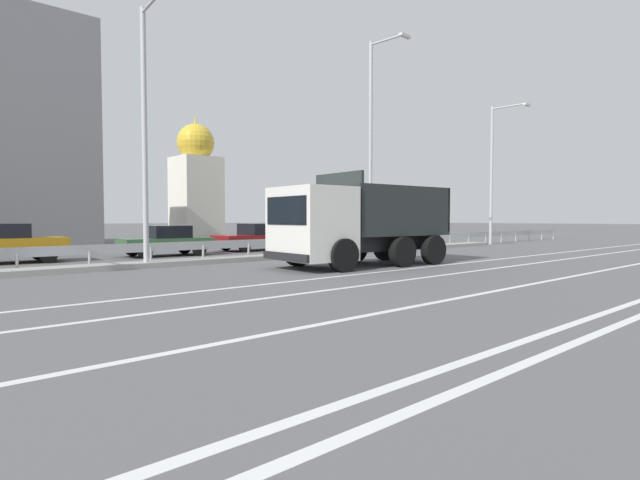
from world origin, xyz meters
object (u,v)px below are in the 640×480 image
parked_car_2 (5,244)px  parked_car_3 (167,241)px  church_tower (196,183)px  parked_car_4 (260,237)px  dump_truck (344,229)px  street_lamp_2 (373,137)px  median_road_sign (322,228)px  street_lamp_1 (146,123)px  street_lamp_3 (494,168)px

parked_car_2 → parked_car_3: size_ratio=1.01×
church_tower → parked_car_4: bearing=-108.4°
dump_truck → street_lamp_2: 8.85m
street_lamp_2 → parked_car_3: bearing=152.8°
median_road_sign → street_lamp_2: bearing=-0.9°
street_lamp_1 → median_road_sign: bearing=2.2°
street_lamp_2 → church_tower: size_ratio=0.95×
median_road_sign → parked_car_3: median_road_sign is taller
dump_truck → median_road_sign: (3.04, 4.48, -0.07)m
street_lamp_1 → parked_car_4: street_lamp_1 is taller
street_lamp_2 → parked_car_4: (-3.19, 4.96, -4.90)m
street_lamp_1 → parked_car_4: 10.57m
median_road_sign → street_lamp_3: 15.14m
parked_car_4 → median_road_sign: bearing=179.1°
dump_truck → street_lamp_1: bearing=54.9°
median_road_sign → parked_car_2: (-11.34, 4.78, -0.51)m
dump_truck → street_lamp_3: (17.74, 4.33, 3.59)m
street_lamp_2 → church_tower: (2.95, 23.44, -0.79)m
median_road_sign → dump_truck: bearing=-124.2°
median_road_sign → street_lamp_1: (-8.11, -0.32, 3.56)m
street_lamp_2 → church_tower: 23.64m
street_lamp_1 → street_lamp_2: (11.42, 0.27, 0.80)m
street_lamp_3 → dump_truck: bearing=-166.3°
street_lamp_1 → street_lamp_2: bearing=1.3°
street_lamp_2 → parked_car_3: size_ratio=2.57×
parked_car_2 → parked_car_3: bearing=88.5°
street_lamp_1 → church_tower: size_ratio=0.80×
church_tower → street_lamp_2: bearing=-97.2°
street_lamp_2 → parked_car_2: size_ratio=2.55×
street_lamp_3 → parked_car_3: street_lamp_3 is taller
street_lamp_3 → church_tower: bearing=109.7°
parked_car_3 → parked_car_4: size_ratio=0.82×
street_lamp_1 → parked_car_2: street_lamp_1 is taller
street_lamp_3 → church_tower: 25.01m
parked_car_3 → church_tower: bearing=-27.1°
street_lamp_3 → parked_car_2: street_lamp_3 is taller
dump_truck → parked_car_2: dump_truck is taller
parked_car_4 → church_tower: bearing=-18.0°
church_tower → median_road_sign: bearing=-105.0°
street_lamp_2 → church_tower: church_tower is taller
street_lamp_2 → parked_car_4: bearing=122.7°
street_lamp_3 → street_lamp_2: bearing=179.5°
church_tower → parked_car_2: bearing=-133.4°
dump_truck → parked_car_2: bearing=46.2°
dump_truck → street_lamp_3: size_ratio=0.77×
street_lamp_3 → church_tower: (-8.44, 23.54, -0.08)m
median_road_sign → parked_car_4: (0.11, 4.91, -0.54)m
street_lamp_2 → parked_car_4: street_lamp_2 is taller
dump_truck → median_road_sign: 5.41m
dump_truck → median_road_sign: size_ratio=2.94×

